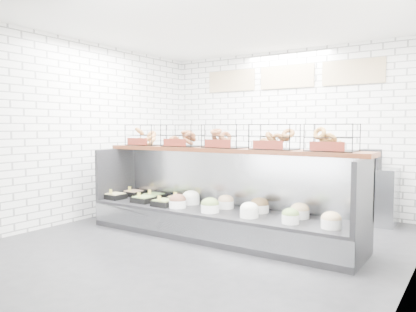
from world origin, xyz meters
The scene contains 5 objects.
ground centered at (0.00, 0.00, 0.00)m, with size 5.50×5.50×0.00m, color black.
room_shell centered at (0.00, 0.60, 2.06)m, with size 5.02×5.51×3.01m.
display_case centered at (-0.01, 0.34, 0.33)m, with size 4.00×0.90×1.20m.
bagel_shelf centered at (0.00, 0.52, 1.38)m, with size 4.10×0.50×0.40m.
prep_counter centered at (-0.01, 2.43, 0.47)m, with size 4.00×0.60×1.20m.
Camera 1 is at (3.03, -4.45, 1.55)m, focal length 35.00 mm.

